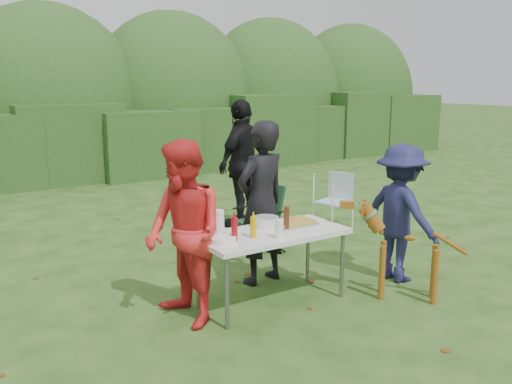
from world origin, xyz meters
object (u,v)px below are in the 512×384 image
person_cook (261,203)px  ketchup_bottle (234,229)px  child (401,213)px  camping_chair (258,218)px  person_black_puffy (243,164)px  folding_table (272,237)px  person_red_jacket (184,234)px  dog (409,253)px  paper_towel_roll (218,224)px  mustard_bottle (253,227)px  lawn_chair (333,200)px  beer_bottle (286,219)px

person_cook → ketchup_bottle: (-0.70, -0.60, -0.04)m
child → camping_chair: child is taller
person_black_puffy → folding_table: bearing=39.0°
person_cook → person_red_jacket: (-1.15, -0.48, -0.05)m
person_cook → person_red_jacket: bearing=12.1°
dog → paper_towel_roll: paper_towel_roll is taller
child → camping_chair: 1.89m
person_cook → person_red_jacket: 1.25m
child → camping_chair: size_ratio=1.72×
child → dog: child is taller
child → mustard_bottle: child is taller
camping_chair → lawn_chair: 1.71m
ketchup_bottle → person_black_puffy: bearing=56.9°
person_red_jacket → lawn_chair: bearing=114.4°
dog → mustard_bottle: size_ratio=5.14×
dog → ketchup_bottle: bearing=27.8°
ketchup_bottle → person_red_jacket: bearing=165.2°
person_cook → child: bearing=139.3°
person_red_jacket → dog: (2.14, -0.73, -0.36)m
person_black_puffy → dog: bearing=63.8°
person_cook → camping_chair: size_ratio=2.01×
mustard_bottle → ketchup_bottle: size_ratio=0.91×
person_red_jacket → person_black_puffy: bearing=135.3°
mustard_bottle → beer_bottle: size_ratio=0.83×
person_cook → mustard_bottle: (-0.50, -0.61, -0.05)m
person_cook → person_red_jacket: person_cook is taller
lawn_chair → ketchup_bottle: 3.53m
person_red_jacket → mustard_bottle: 0.67m
child → dog: bearing=142.0°
person_red_jacket → ketchup_bottle: person_red_jacket is taller
folding_table → mustard_bottle: mustard_bottle is taller
person_cook → child: 1.54m
folding_table → paper_towel_roll: size_ratio=5.77×
lawn_chair → ketchup_bottle: ketchup_bottle is taller
lawn_chair → child: bearing=51.4°
mustard_bottle → paper_towel_roll: 0.34m
child → beer_bottle: size_ratio=6.37×
paper_towel_roll → person_black_puffy: bearing=54.0°
folding_table → dog: (1.22, -0.67, -0.20)m
ketchup_bottle → paper_towel_roll: paper_towel_roll is taller
person_black_puffy → paper_towel_roll: bearing=29.0°
person_black_puffy → camping_chair: 1.39m
person_black_puffy → lawn_chair: 1.48m
camping_chair → beer_bottle: 1.68m
person_black_puffy → ketchup_bottle: bearing=32.0°
person_cook → beer_bottle: size_ratio=7.45×
folding_table → camping_chair: camping_chair is taller
lawn_chair → mustard_bottle: (-2.71, -1.96, 0.43)m
person_black_puffy → ketchup_bottle: 3.23m
person_red_jacket → beer_bottle: bearing=80.4°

